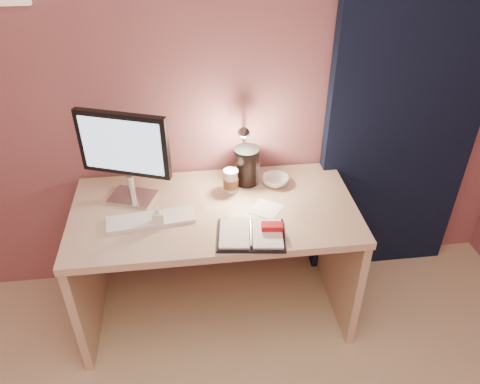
{
  "coord_description": "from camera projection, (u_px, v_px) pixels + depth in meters",
  "views": [
    {
      "loc": [
        -0.1,
        -0.46,
        2.11
      ],
      "look_at": [
        0.12,
        1.33,
        0.85
      ],
      "focal_mm": 35.0,
      "sensor_mm": 36.0,
      "label": 1
    }
  ],
  "objects": [
    {
      "name": "paper_a",
      "position": [
        239.0,
        226.0,
        2.18
      ],
      "size": [
        0.2,
        0.2,
        0.0
      ],
      "primitive_type": "cube",
      "rotation": [
        0.0,
        0.0,
        0.49
      ],
      "color": "white",
      "rests_on": "desk"
    },
    {
      "name": "planner",
      "position": [
        253.0,
        234.0,
        2.11
      ],
      "size": [
        0.33,
        0.27,
        0.05
      ],
      "rotation": [
        0.0,
        0.0,
        -0.13
      ],
      "color": "black",
      "rests_on": "desk"
    },
    {
      "name": "desk",
      "position": [
        215.0,
        234.0,
        2.49
      ],
      "size": [
        1.4,
        0.7,
        0.73
      ],
      "color": "tan",
      "rests_on": "ground"
    },
    {
      "name": "dark_jar",
      "position": [
        247.0,
        168.0,
        2.43
      ],
      "size": [
        0.13,
        0.13,
        0.18
      ],
      "primitive_type": "cylinder",
      "color": "black",
      "rests_on": "desk"
    },
    {
      "name": "paper_c",
      "position": [
        266.0,
        209.0,
        2.29
      ],
      "size": [
        0.19,
        0.19,
        0.0
      ],
      "primitive_type": "cube",
      "rotation": [
        0.0,
        0.0,
        0.93
      ],
      "color": "white",
      "rests_on": "desk"
    },
    {
      "name": "monitor",
      "position": [
        125.0,
        150.0,
        2.2
      ],
      "size": [
        0.43,
        0.22,
        0.48
      ],
      "rotation": [
        0.0,
        0.0,
        -0.36
      ],
      "color": "silver",
      "rests_on": "desk"
    },
    {
      "name": "bowl",
      "position": [
        275.0,
        181.0,
        2.46
      ],
      "size": [
        0.15,
        0.15,
        0.04
      ],
      "primitive_type": "imported",
      "rotation": [
        0.0,
        0.0,
        0.05
      ],
      "color": "silver",
      "rests_on": "desk"
    },
    {
      "name": "desk_lamp",
      "position": [
        248.0,
        146.0,
        2.38
      ],
      "size": [
        0.09,
        0.2,
        0.33
      ],
      "rotation": [
        0.0,
        0.0,
        -0.13
      ],
      "color": "silver",
      "rests_on": "desk"
    },
    {
      "name": "room",
      "position": [
        391.0,
        96.0,
        2.41
      ],
      "size": [
        3.5,
        3.5,
        3.5
      ],
      "color": "#C6B28E",
      "rests_on": "ground"
    },
    {
      "name": "lotion_bottle",
      "position": [
        158.0,
        216.0,
        2.16
      ],
      "size": [
        0.05,
        0.05,
        0.11
      ],
      "primitive_type": "imported",
      "rotation": [
        0.0,
        0.0,
        -0.05
      ],
      "color": "silver",
      "rests_on": "desk"
    },
    {
      "name": "clear_cup",
      "position": [
        253.0,
        173.0,
        2.44
      ],
      "size": [
        0.07,
        0.07,
        0.13
      ],
      "primitive_type": "cylinder",
      "color": "white",
      "rests_on": "desk"
    },
    {
      "name": "coffee_cup",
      "position": [
        231.0,
        181.0,
        2.39
      ],
      "size": [
        0.08,
        0.08,
        0.12
      ],
      "color": "silver",
      "rests_on": "desk"
    },
    {
      "name": "keyboard",
      "position": [
        151.0,
        219.0,
        2.21
      ],
      "size": [
        0.42,
        0.17,
        0.02
      ],
      "primitive_type": "cube",
      "rotation": [
        0.0,
        0.0,
        0.11
      ],
      "color": "silver",
      "rests_on": "desk"
    }
  ]
}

